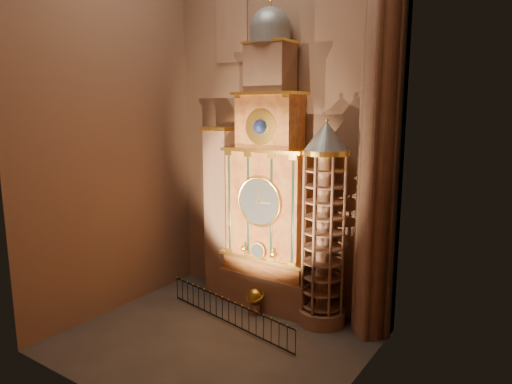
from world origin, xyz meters
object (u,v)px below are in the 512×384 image
Objects in this scene: stair_turret at (324,227)px; astronomical_clock at (269,192)px; portrait_tower at (222,211)px; celestial_globe at (255,299)px; iron_railing at (229,312)px.

astronomical_clock is at bearing 175.70° from stair_turret.
stair_turret reaches higher than portrait_tower.
portrait_tower reaches higher than celestial_globe.
stair_turret is at bearing -2.33° from portrait_tower.
iron_railing is at bearing -97.82° from astronomical_clock.
iron_railing is at bearing -47.62° from portrait_tower.
iron_railing is (-0.44, -3.22, -5.98)m from astronomical_clock.
astronomical_clock is at bearing 91.16° from celestial_globe.
stair_turret is 1.20× the size of iron_railing.
iron_railing is at bearing -143.10° from stair_turret.
astronomical_clock reaches higher than stair_turret.
astronomical_clock reaches higher than iron_railing.
stair_turret is at bearing 18.66° from celestial_globe.
celestial_globe is at bearing -22.97° from portrait_tower.
celestial_globe is 0.16× the size of iron_railing.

